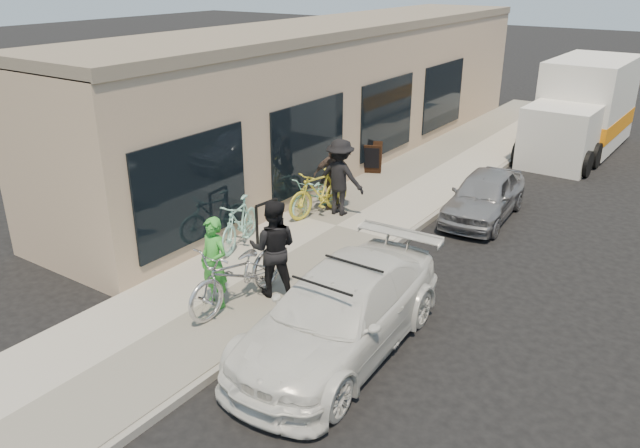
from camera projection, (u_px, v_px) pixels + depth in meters
The scene contains 17 objects.
ground at pixel (338, 310), 11.23m from camera, with size 120.00×120.00×0.00m, color black.
sidewalk at pixel (336, 228), 14.53m from camera, with size 3.00×34.00×0.15m, color #A09C90.
curb at pixel (395, 244), 13.72m from camera, with size 0.12×34.00×0.13m, color gray.
storefront at pixel (338, 92), 19.24m from camera, with size 3.60×20.00×4.22m.
bike_rack at pixel (267, 217), 13.45m from camera, with size 0.13×0.66×0.93m.
sandwich_board at pixel (372, 158), 18.04m from camera, with size 0.71×0.71×0.88m.
sedan_white at pixel (340, 313), 9.82m from camera, with size 2.11×4.74×1.39m.
sedan_silver at pixel (484, 196), 15.11m from camera, with size 1.37×3.41×1.16m, color gray.
moving_truck at pixel (582, 111), 20.51m from camera, with size 2.38×6.07×2.96m.
tandem_bike at pixel (238, 273), 10.90m from camera, with size 0.80×2.29×1.20m, color silver.
woman_rider at pixel (214, 263), 10.79m from camera, with size 0.60×0.40×1.65m, color green.
man_standing at pixel (273, 248), 11.15m from camera, with size 0.88×0.69×1.82m, color black.
cruiser_bike_a at pixel (240, 223), 13.26m from camera, with size 0.49×1.74×1.05m, color #91D8C5.
cruiser_bike_b at pixel (314, 194), 15.12m from camera, with size 0.61×1.75×0.92m, color #91D8C5.
cruiser_bike_c at pixel (319, 192), 14.94m from camera, with size 0.53×1.89×1.14m, color gold.
bystander_a at pixel (340, 177), 14.85m from camera, with size 1.20×0.69×1.85m, color black.
bystander_b at pixel (332, 176), 15.30m from camera, with size 0.95×0.40×1.62m, color brown.
Camera 1 is at (5.28, -8.24, 5.72)m, focal length 35.00 mm.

